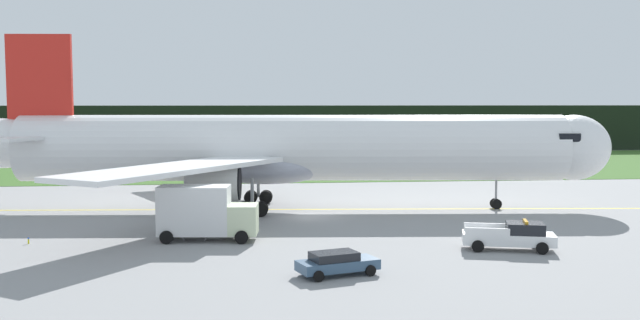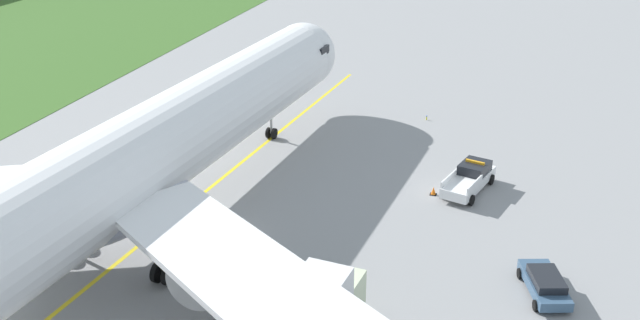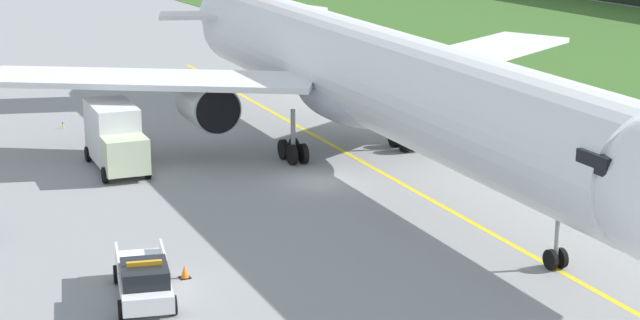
# 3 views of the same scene
# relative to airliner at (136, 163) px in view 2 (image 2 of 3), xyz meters

# --- Properties ---
(ground) EXTENTS (320.00, 320.00, 0.00)m
(ground) POSITION_rel_airliner_xyz_m (1.44, -4.12, -5.25)
(ground) COLOR gray
(taxiway_centerline_main) EXTENTS (74.57, 6.55, 0.01)m
(taxiway_centerline_main) POSITION_rel_airliner_xyz_m (0.53, -0.04, -5.24)
(taxiway_centerline_main) COLOR yellow
(taxiway_centerline_main) RESTS_ON ground
(airliner) EXTENTS (57.53, 42.18, 15.14)m
(airliner) POSITION_rel_airliner_xyz_m (0.00, 0.00, 0.00)
(airliner) COLOR white
(airliner) RESTS_ON ground
(ops_pickup_truck) EXTENTS (6.03, 3.40, 1.94)m
(ops_pickup_truck) POSITION_rel_airliner_xyz_m (13.17, -18.42, -4.34)
(ops_pickup_truck) COLOR white
(ops_pickup_truck) RESTS_ON ground
(catering_truck) EXTENTS (6.83, 3.24, 3.89)m
(catering_truck) POSITION_rel_airliner_xyz_m (-6.44, -13.25, -3.31)
(catering_truck) COLOR beige
(catering_truck) RESTS_ON ground
(staff_car) EXTENTS (4.71, 3.02, 1.30)m
(staff_car) POSITION_rel_airliner_xyz_m (1.28, -23.75, -4.54)
(staff_car) COLOR #36526E
(staff_car) RESTS_ON ground
(apron_cone) EXTENTS (0.46, 0.46, 0.58)m
(apron_cone) POSITION_rel_airliner_xyz_m (11.66, -16.11, -4.96)
(apron_cone) COLOR black
(apron_cone) RESTS_ON ground
(taxiway_edge_light_east) EXTENTS (0.12, 0.12, 0.41)m
(taxiway_edge_light_east) POSITION_rel_airliner_xyz_m (26.40, -13.22, -5.02)
(taxiway_edge_light_east) COLOR yellow
(taxiway_edge_light_east) RESTS_ON ground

